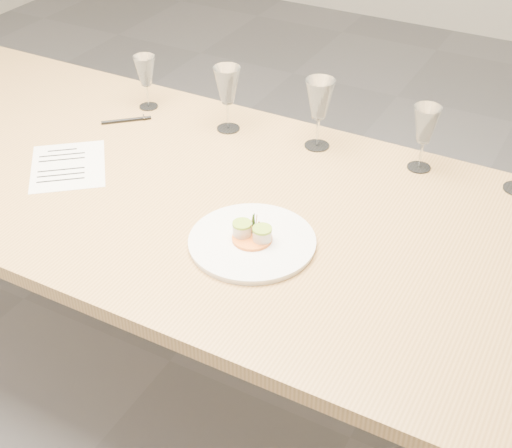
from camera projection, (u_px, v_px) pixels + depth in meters
The scene contains 9 objects.
ground at pixel (170, 361), 2.45m from camera, with size 7.00×7.00×0.00m, color slate.
dining_table at pixel (153, 196), 2.05m from camera, with size 2.40×1.00×0.75m.
dinner_plate at pixel (252, 241), 1.74m from camera, with size 0.31×0.31×0.08m.
recipe_sheet at pixel (68, 166), 2.05m from camera, with size 0.33×0.34×0.00m.
ballpoint_pen at pixel (126, 120), 2.27m from camera, with size 0.12×0.11×0.01m.
wine_glass_0 at pixel (145, 72), 2.28m from camera, with size 0.07×0.07×0.18m.
wine_glass_1 at pixel (227, 87), 2.15m from camera, with size 0.08×0.08×0.21m.
wine_glass_2 at pixel (319, 101), 2.05m from camera, with size 0.09×0.09×0.21m.
wine_glass_3 at pixel (425, 126), 1.96m from camera, with size 0.08×0.08×0.19m.
Camera 1 is at (1.07, -1.35, 1.82)m, focal length 50.00 mm.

